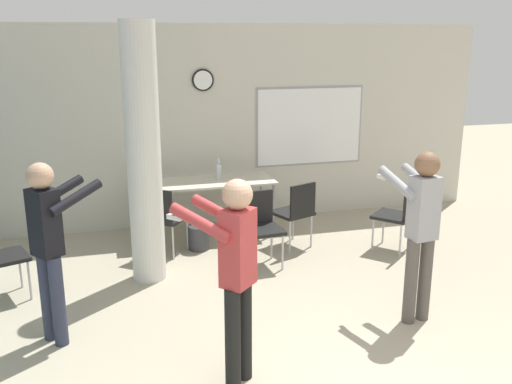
% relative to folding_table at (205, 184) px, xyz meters
% --- Properties ---
extents(wall_back, '(8.00, 0.15, 2.80)m').
position_rel_folding_table_xyz_m(wall_back, '(0.31, 0.57, 0.69)').
color(wall_back, beige).
rests_on(wall_back, ground_plane).
extents(support_pillar, '(0.37, 0.37, 2.80)m').
position_rel_folding_table_xyz_m(support_pillar, '(-0.88, -1.27, 0.69)').
color(support_pillar, silver).
rests_on(support_pillar, ground_plane).
extents(folding_table, '(1.85, 0.71, 0.75)m').
position_rel_folding_table_xyz_m(folding_table, '(0.00, 0.00, 0.00)').
color(folding_table, beige).
rests_on(folding_table, ground_plane).
extents(bottle_on_table, '(0.07, 0.07, 0.29)m').
position_rel_folding_table_xyz_m(bottle_on_table, '(0.20, 0.07, 0.16)').
color(bottle_on_table, silver).
rests_on(bottle_on_table, folding_table).
extents(waste_bin, '(0.26, 0.26, 0.31)m').
position_rel_folding_table_xyz_m(waste_bin, '(-0.20, -0.54, -0.55)').
color(waste_bin, '#38383D').
rests_on(waste_bin, ground_plane).
extents(chair_table_front, '(0.47, 0.47, 0.87)m').
position_rel_folding_table_xyz_m(chair_table_front, '(0.43, -1.21, -0.19)').
color(chair_table_front, black).
rests_on(chair_table_front, ground_plane).
extents(chair_table_right, '(0.57, 0.57, 0.87)m').
position_rel_folding_table_xyz_m(chair_table_right, '(1.01, -0.81, -0.19)').
color(chair_table_right, black).
rests_on(chair_table_right, ground_plane).
extents(chair_table_left, '(0.62, 0.62, 0.87)m').
position_rel_folding_table_xyz_m(chair_table_left, '(-0.63, -0.60, -0.19)').
color(chair_table_left, black).
rests_on(chair_table_left, ground_plane).
extents(chair_mid_room, '(0.62, 0.62, 0.87)m').
position_rel_folding_table_xyz_m(chair_mid_room, '(2.21, -1.26, -0.19)').
color(chair_mid_room, black).
rests_on(chair_mid_room, ground_plane).
extents(person_playing_front, '(0.64, 0.64, 1.65)m').
position_rel_folding_table_xyz_m(person_playing_front, '(-0.41, -3.48, 0.27)').
color(person_playing_front, black).
rests_on(person_playing_front, ground_plane).
extents(person_playing_side, '(0.42, 0.63, 1.65)m').
position_rel_folding_table_xyz_m(person_playing_side, '(1.47, -2.93, 0.26)').
color(person_playing_side, '#514C47').
rests_on(person_playing_side, ground_plane).
extents(person_watching_back, '(0.65, 0.59, 1.63)m').
position_rel_folding_table_xyz_m(person_watching_back, '(-1.80, -2.44, 0.26)').
color(person_watching_back, '#2D3347').
rests_on(person_watching_back, ground_plane).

